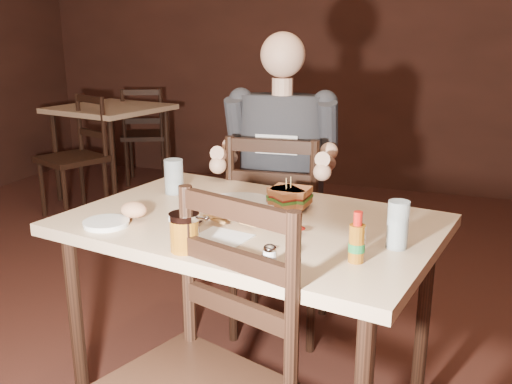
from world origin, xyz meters
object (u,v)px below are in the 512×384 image
(main_table, at_px, (251,242))
(chair_far, at_px, (281,233))
(bg_chair_near, at_px, (71,158))
(dinner_plate, at_px, (239,206))
(bg_chair_far, at_px, (146,135))
(syrup_dispenser, at_px, (185,232))
(bg_table, at_px, (110,117))
(side_plate, at_px, (106,224))
(diner, at_px, (280,137))
(glass_right, at_px, (398,225))
(glass_left, at_px, (174,177))
(hot_sauce, at_px, (357,237))

(main_table, relative_size, chair_far, 1.39)
(chair_far, bearing_deg, main_table, 94.11)
(bg_chair_near, bearing_deg, dinner_plate, -16.71)
(bg_chair_near, bearing_deg, bg_chair_far, 113.62)
(main_table, distance_m, dinner_plate, 0.16)
(syrup_dispenser, bearing_deg, bg_table, 137.37)
(bg_chair_far, height_order, side_plate, bg_chair_far)
(bg_chair_near, xyz_separation_m, diner, (1.96, -1.15, 0.48))
(diner, bearing_deg, glass_right, -55.72)
(glass_left, xyz_separation_m, glass_right, (0.87, -0.30, 0.00))
(diner, relative_size, dinner_plate, 3.47)
(main_table, distance_m, side_plate, 0.48)
(bg_table, relative_size, diner, 1.09)
(bg_chair_far, relative_size, bg_chair_near, 0.97)
(hot_sauce, bearing_deg, glass_right, 56.41)
(bg_table, bearing_deg, bg_chair_near, -90.00)
(dinner_plate, distance_m, side_plate, 0.46)
(bg_table, bearing_deg, syrup_dispenser, -53.41)
(hot_sauce, bearing_deg, diner, 118.81)
(bg_chair_far, relative_size, hot_sauce, 6.12)
(bg_table, distance_m, bg_chair_far, 0.60)
(main_table, bearing_deg, diner, 98.17)
(chair_far, distance_m, diner, 0.46)
(bg_table, xyz_separation_m, glass_left, (1.67, -2.13, 0.16))
(side_plate, bearing_deg, diner, 68.67)
(glass_right, bearing_deg, hot_sauce, -123.59)
(diner, xyz_separation_m, glass_left, (-0.29, -0.43, -0.09))
(diner, distance_m, dinner_plate, 0.55)
(main_table, distance_m, chair_far, 0.71)
(dinner_plate, height_order, glass_right, glass_right)
(main_table, bearing_deg, bg_chair_near, 139.15)
(diner, relative_size, glass_left, 6.62)
(bg_table, distance_m, syrup_dispenser, 3.30)
(glass_left, height_order, glass_right, glass_right)
(glass_left, bearing_deg, chair_far, 58.68)
(main_table, bearing_deg, chair_far, 97.88)
(dinner_plate, bearing_deg, bg_chair_far, 125.39)
(hot_sauce, bearing_deg, chair_far, 117.76)
(diner, bearing_deg, dinner_plate, -92.95)
(syrup_dispenser, relative_size, side_plate, 0.78)
(chair_far, xyz_separation_m, diner, (0.00, -0.05, 0.45))
(main_table, xyz_separation_m, dinner_plate, (-0.08, 0.10, 0.09))
(chair_far, xyz_separation_m, dinner_plate, (0.01, -0.57, 0.30))
(dinner_plate, bearing_deg, glass_left, 162.82)
(glass_right, distance_m, syrup_dispenser, 0.61)
(dinner_plate, relative_size, glass_left, 1.91)
(bg_chair_near, bearing_deg, glass_right, -12.96)
(dinner_plate, xyz_separation_m, glass_left, (-0.30, 0.09, 0.06))
(bg_table, distance_m, chair_far, 2.57)
(bg_chair_near, distance_m, side_plate, 2.59)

